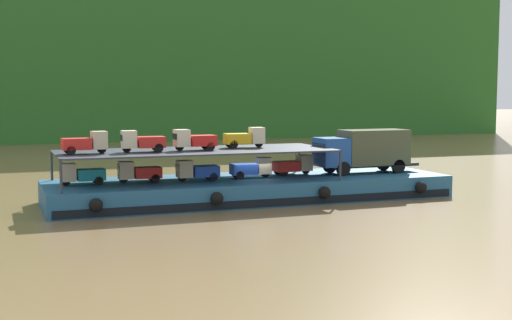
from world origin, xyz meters
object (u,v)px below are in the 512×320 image
object	(u,v)px
mini_truck_upper_stern	(85,143)
mini_truck_upper_bow	(245,138)
mini_truck_lower_stern	(82,174)
mini_truck_lower_aft	(139,172)
cargo_barge	(250,189)
mini_truck_lower_mid	(197,170)
mini_truck_upper_mid	(142,141)
mini_truck_upper_fore	(194,140)
covered_lorry	(364,150)
mini_truck_lower_fore	(251,168)
mini_truck_lower_bow	(293,165)

from	to	relation	value
mini_truck_upper_stern	mini_truck_upper_bow	xyz separation A→B (m)	(10.83, 1.17, 0.00)
mini_truck_lower_stern	mini_truck_lower_aft	world-z (taller)	same
mini_truck_lower_aft	cargo_barge	bearing A→B (deg)	-1.34
mini_truck_lower_mid	mini_truck_upper_stern	bearing A→B (deg)	-179.39
mini_truck_upper_mid	mini_truck_upper_fore	size ratio (longest dim) A/B	0.99
mini_truck_upper_fore	mini_truck_upper_bow	world-z (taller)	same
mini_truck_lower_aft	mini_truck_upper_mid	world-z (taller)	mini_truck_upper_mid
mini_truck_lower_aft	mini_truck_upper_stern	distance (m)	3.97
covered_lorry	mini_truck_upper_mid	xyz separation A→B (m)	(-16.02, -0.18, 1.00)
cargo_barge	mini_truck_lower_fore	distance (m)	1.45
cargo_barge	mini_truck_lower_aft	world-z (taller)	mini_truck_lower_aft
mini_truck_lower_fore	mini_truck_upper_stern	distance (m)	11.16
mini_truck_upper_stern	mini_truck_lower_stern	bearing A→B (deg)	106.60
mini_truck_lower_stern	mini_truck_upper_mid	bearing A→B (deg)	-8.87
mini_truck_lower_aft	mini_truck_lower_fore	distance (m)	7.60
mini_truck_upper_stern	mini_truck_lower_bow	bearing A→B (deg)	4.07
mini_truck_lower_stern	mini_truck_upper_fore	xyz separation A→B (m)	(7.14, -0.45, 2.00)
mini_truck_upper_fore	mini_truck_upper_mid	bearing A→B (deg)	-177.79
mini_truck_lower_mid	mini_truck_upper_mid	world-z (taller)	mini_truck_upper_mid
mini_truck_lower_stern	covered_lorry	bearing A→B (deg)	-1.17
mini_truck_lower_bow	mini_truck_upper_stern	world-z (taller)	mini_truck_upper_stern
mini_truck_upper_stern	mini_truck_upper_mid	xyz separation A→B (m)	(3.52, 0.06, 0.00)
mini_truck_lower_bow	mini_truck_upper_stern	size ratio (longest dim) A/B	1.00
mini_truck_lower_stern	mini_truck_lower_bow	bearing A→B (deg)	1.48
mini_truck_lower_stern	cargo_barge	bearing A→B (deg)	-1.21
mini_truck_lower_aft	mini_truck_lower_fore	size ratio (longest dim) A/B	0.98
mini_truck_upper_fore	mini_truck_lower_mid	bearing A→B (deg)	-41.86
covered_lorry	mini_truck_upper_bow	bearing A→B (deg)	173.89
mini_truck_lower_mid	mini_truck_upper_fore	size ratio (longest dim) A/B	0.99
mini_truck_lower_stern	mini_truck_upper_stern	xyz separation A→B (m)	(0.19, -0.64, 2.00)
mini_truck_upper_stern	mini_truck_upper_mid	distance (m)	3.52
mini_truck_lower_mid	mini_truck_upper_fore	bearing A→B (deg)	138.14
mini_truck_lower_fore	mini_truck_upper_stern	world-z (taller)	mini_truck_upper_stern
mini_truck_lower_aft	mini_truck_upper_bow	xyz separation A→B (m)	(7.46, 0.59, 2.00)
covered_lorry	mini_truck_upper_mid	bearing A→B (deg)	-179.37
mini_truck_lower_fore	mini_truck_upper_stern	size ratio (longest dim) A/B	1.00
mini_truck_lower_bow	covered_lorry	bearing A→B (deg)	-8.58
mini_truck_lower_mid	mini_truck_lower_fore	distance (m)	3.90
mini_truck_lower_stern	mini_truck_lower_bow	distance (m)	14.56
mini_truck_lower_aft	mini_truck_upper_bow	bearing A→B (deg)	4.49
mini_truck_upper_fore	mini_truck_lower_aft	bearing A→B (deg)	173.76
mini_truck_lower_fore	mini_truck_upper_bow	world-z (taller)	mini_truck_upper_bow
mini_truck_upper_bow	mini_truck_lower_bow	bearing A→B (deg)	-2.46
mini_truck_lower_bow	mini_truck_upper_bow	world-z (taller)	mini_truck_upper_bow
mini_truck_lower_mid	mini_truck_lower_bow	bearing A→B (deg)	7.40
mini_truck_upper_stern	mini_truck_upper_fore	bearing A→B (deg)	1.62
cargo_barge	mini_truck_lower_fore	bearing A→B (deg)	-74.43
mini_truck_lower_aft	mini_truck_lower_bow	xyz separation A→B (m)	(10.99, 0.43, 0.00)
mini_truck_lower_bow	mini_truck_upper_bow	bearing A→B (deg)	177.54
mini_truck_upper_mid	mini_truck_upper_bow	xyz separation A→B (m)	(7.31, 1.11, 0.00)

